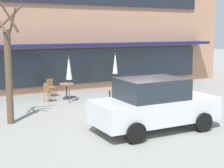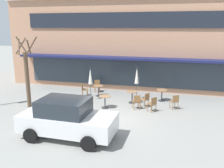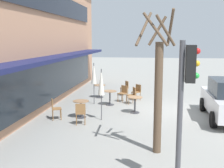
% 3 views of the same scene
% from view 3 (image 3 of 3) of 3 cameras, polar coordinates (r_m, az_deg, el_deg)
% --- Properties ---
extents(ground_plane, '(80.00, 80.00, 0.00)m').
position_cam_3_polar(ground_plane, '(13.86, 11.89, -5.40)').
color(ground_plane, gray).
extents(cafe_table_near_wall, '(0.70, 0.70, 0.76)m').
position_cam_3_polar(cafe_table_near_wall, '(14.69, -0.43, -2.33)').
color(cafe_table_near_wall, '#333338').
rests_on(cafe_table_near_wall, ground).
extents(cafe_table_streetside, '(0.70, 0.70, 0.76)m').
position_cam_3_polar(cafe_table_streetside, '(16.61, -2.54, -1.01)').
color(cafe_table_streetside, '#333338').
rests_on(cafe_table_streetside, ground).
extents(cafe_table_by_tree, '(0.70, 0.70, 0.76)m').
position_cam_3_polar(cafe_table_by_tree, '(12.42, -6.33, -4.50)').
color(cafe_table_by_tree, '#333338').
rests_on(cafe_table_by_tree, ground).
extents(cafe_table_mid_patio, '(0.70, 0.70, 0.76)m').
position_cam_3_polar(cafe_table_mid_patio, '(13.18, 4.68, -3.68)').
color(cafe_table_mid_patio, '#333338').
rests_on(cafe_table_mid_patio, ground).
extents(patio_umbrella_green_folded, '(0.28, 0.28, 2.20)m').
position_cam_3_polar(patio_umbrella_green_folded, '(11.77, -2.18, 0.32)').
color(patio_umbrella_green_folded, '#4C4C51').
rests_on(patio_umbrella_green_folded, ground).
extents(patio_umbrella_cream_folded, '(0.28, 0.28, 2.20)m').
position_cam_3_polar(patio_umbrella_cream_folded, '(14.80, -3.71, 2.10)').
color(patio_umbrella_cream_folded, '#4C4C51').
rests_on(patio_umbrella_cream_folded, ground).
extents(cafe_chair_0, '(0.57, 0.57, 0.89)m').
position_cam_3_polar(cafe_chair_0, '(15.95, 5.11, -1.42)').
color(cafe_chair_0, olive).
rests_on(cafe_chair_0, ground).
extents(cafe_chair_1, '(0.52, 0.52, 0.89)m').
position_cam_3_polar(cafe_chair_1, '(12.32, -11.55, -4.70)').
color(cafe_chair_1, olive).
rests_on(cafe_chair_1, ground).
extents(cafe_chair_2, '(0.55, 0.55, 0.89)m').
position_cam_3_polar(cafe_chair_2, '(17.21, 2.73, -0.62)').
color(cafe_chair_2, olive).
rests_on(cafe_chair_2, ground).
extents(cafe_chair_3, '(0.48, 0.48, 0.89)m').
position_cam_3_polar(cafe_chair_3, '(11.41, -6.40, -5.67)').
color(cafe_chair_3, olive).
rests_on(cafe_chair_3, ground).
extents(cafe_chair_4, '(0.52, 0.52, 0.89)m').
position_cam_3_polar(cafe_chair_4, '(15.02, 4.16, -2.06)').
color(cafe_chair_4, olive).
rests_on(cafe_chair_4, ground).
extents(cafe_chair_5, '(0.55, 0.55, 0.89)m').
position_cam_3_polar(cafe_chair_5, '(15.53, 2.28, -1.68)').
color(cafe_chair_5, olive).
rests_on(cafe_chair_5, ground).
extents(street_tree, '(1.22, 1.17, 4.27)m').
position_cam_3_polar(street_tree, '(8.40, 9.34, -0.78)').
color(street_tree, brown).
rests_on(street_tree, ground).
extents(traffic_light_pole, '(0.26, 0.43, 3.40)m').
position_cam_3_polar(traffic_light_pole, '(6.26, 14.69, -1.54)').
color(traffic_light_pole, '#47474C').
rests_on(traffic_light_pole, ground).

